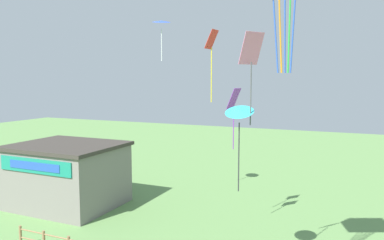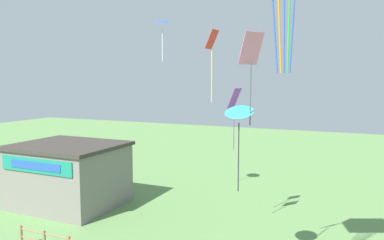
# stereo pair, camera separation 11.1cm
# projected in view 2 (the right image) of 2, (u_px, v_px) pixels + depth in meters

# --- Properties ---
(seaside_building) EXTENTS (7.03, 5.81, 4.26)m
(seaside_building) POSITION_uv_depth(u_px,v_px,m) (69.00, 174.00, 25.53)
(seaside_building) COLOR slate
(seaside_building) RESTS_ON ground_plane
(kite_purple_streamer) EXTENTS (0.60, 0.93, 3.33)m
(kite_purple_streamer) POSITION_uv_depth(u_px,v_px,m) (234.00, 105.00, 20.14)
(kite_purple_streamer) COLOR purple
(kite_blue_delta) EXTENTS (1.66, 1.66, 2.73)m
(kite_blue_delta) POSITION_uv_depth(u_px,v_px,m) (162.00, 22.00, 24.19)
(kite_blue_delta) COLOR blue
(kite_pink_diamond) EXTENTS (0.90, 1.02, 3.60)m
(kite_pink_diamond) POSITION_uv_depth(u_px,v_px,m) (251.00, 58.00, 14.43)
(kite_pink_diamond) COLOR pink
(kite_cyan_delta) EXTENTS (1.21, 1.15, 3.56)m
(kite_cyan_delta) POSITION_uv_depth(u_px,v_px,m) (239.00, 113.00, 14.93)
(kite_cyan_delta) COLOR #2DB2C6
(kite_red_diamond) EXTENTS (0.53, 0.79, 3.70)m
(kite_red_diamond) POSITION_uv_depth(u_px,v_px,m) (212.00, 50.00, 19.16)
(kite_red_diamond) COLOR red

